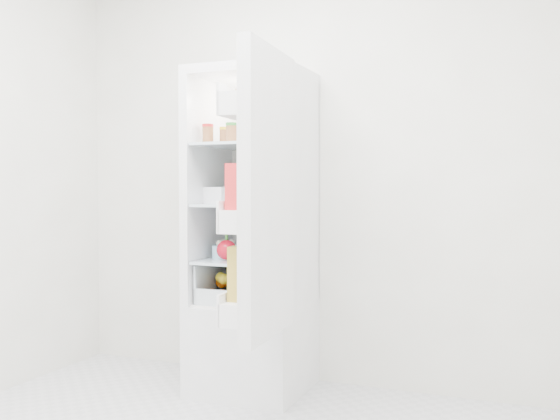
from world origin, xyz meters
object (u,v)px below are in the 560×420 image
at_px(fridge_door, 262,199).
at_px(mushroom_bowl, 226,252).
at_px(red_cabbage, 274,246).
at_px(refrigerator, 256,272).

bearing_deg(fridge_door, mushroom_bowl, 37.09).
distance_m(mushroom_bowl, fridge_door, 0.76).
distance_m(red_cabbage, mushroom_bowl, 0.29).
bearing_deg(mushroom_bowl, refrigerator, 39.31).
relative_size(mushroom_bowl, fridge_door, 0.12).
bearing_deg(red_cabbage, mushroom_bowl, -178.70).
height_order(red_cabbage, fridge_door, fridge_door).
relative_size(refrigerator, fridge_door, 1.38).
relative_size(red_cabbage, fridge_door, 0.12).
height_order(mushroom_bowl, fridge_door, fridge_door).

